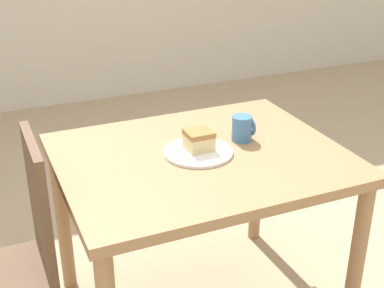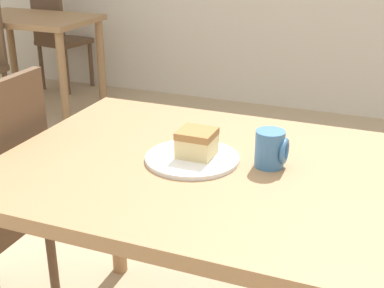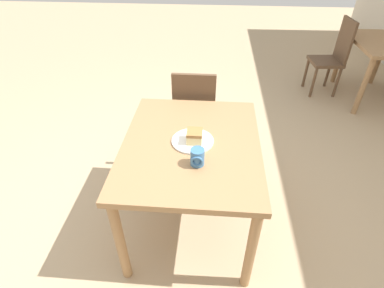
% 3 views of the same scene
% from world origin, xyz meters
% --- Properties ---
extents(dining_table_near, '(1.07, 0.86, 0.75)m').
position_xyz_m(dining_table_near, '(-0.00, 0.21, 0.65)').
color(dining_table_near, '#9E754C').
rests_on(dining_table_near, ground_plane).
extents(dining_table_far, '(0.96, 0.62, 0.72)m').
position_xyz_m(dining_table_far, '(-2.14, 2.28, 0.59)').
color(dining_table_far, '#9E754C').
rests_on(dining_table_far, ground_plane).
extents(chair_far_opposite, '(0.42, 0.42, 0.93)m').
position_xyz_m(chair_far_opposite, '(-2.26, 2.76, 0.49)').
color(chair_far_opposite, brown).
rests_on(chair_far_opposite, ground_plane).
extents(plate, '(0.26, 0.26, 0.01)m').
position_xyz_m(plate, '(-0.01, 0.22, 0.75)').
color(plate, white).
rests_on(plate, dining_table_near).
extents(cake_slice, '(0.10, 0.10, 0.08)m').
position_xyz_m(cake_slice, '(-0.00, 0.23, 0.80)').
color(cake_slice, '#E5CC89').
rests_on(cake_slice, plate).
extents(coffee_mug, '(0.09, 0.08, 0.10)m').
position_xyz_m(coffee_mug, '(0.20, 0.26, 0.80)').
color(coffee_mug, teal).
rests_on(coffee_mug, dining_table_near).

